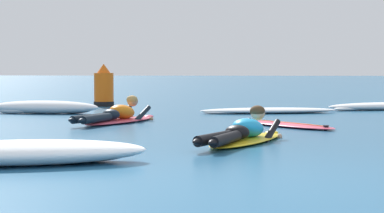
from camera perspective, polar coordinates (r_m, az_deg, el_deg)
ground_plane at (r=16.42m, az=4.11°, el=-0.44°), size 120.00×120.00×0.00m
surfer_near at (r=9.81m, az=4.16°, el=-2.15°), size 1.35×2.60×0.54m
surfer_far at (r=13.30m, az=-5.96°, el=-0.74°), size 1.36×2.60×0.55m
drifting_surfboard at (r=12.50m, az=7.84°, el=-1.46°), size 1.77×1.97×0.16m
whitewater_front at (r=17.69m, az=14.82°, el=0.00°), size 2.73×1.37×0.18m
whitewater_mid_left at (r=16.11m, az=-11.70°, el=-0.08°), size 2.48×0.74×0.29m
whitewater_mid_right at (r=16.00m, az=6.14°, el=-0.33°), size 3.16×1.23×0.13m
whitewater_back at (r=7.86m, az=-13.54°, el=-3.65°), size 2.83×1.52×0.27m
channel_marker_buoy at (r=18.92m, az=-7.05°, el=1.40°), size 0.54×0.54×1.11m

